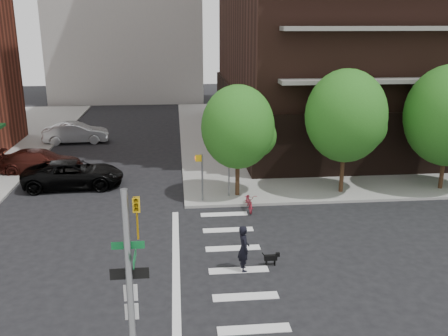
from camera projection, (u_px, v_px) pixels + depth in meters
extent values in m
plane|color=black|center=(163.00, 274.00, 19.71)|extent=(120.00, 120.00, 0.00)
cube|color=gray|center=(402.00, 132.00, 44.01)|extent=(39.00, 33.00, 0.15)
cube|color=silver|center=(254.00, 329.00, 16.17)|extent=(2.40, 0.50, 0.01)
cube|color=silver|center=(246.00, 297.00, 18.08)|extent=(2.40, 0.50, 0.01)
cube|color=silver|center=(239.00, 270.00, 19.99)|extent=(2.40, 0.50, 0.01)
cube|color=silver|center=(233.00, 248.00, 21.89)|extent=(2.40, 0.50, 0.01)
cube|color=silver|center=(228.00, 230.00, 23.80)|extent=(2.40, 0.50, 0.01)
cube|color=silver|center=(224.00, 214.00, 25.71)|extent=(2.40, 0.50, 0.01)
cube|color=silver|center=(176.00, 273.00, 19.75)|extent=(0.30, 13.00, 0.01)
cube|color=black|center=(374.00, 108.00, 43.66)|extent=(25.50, 25.50, 4.00)
cylinder|color=#301E11|center=(237.00, 175.00, 27.81)|extent=(0.24, 0.24, 2.30)
sphere|color=#235B19|center=(238.00, 127.00, 27.02)|extent=(4.00, 4.00, 4.00)
cylinder|color=#301E11|center=(342.00, 170.00, 28.33)|extent=(0.24, 0.24, 2.60)
sphere|color=#235B19|center=(346.00, 116.00, 27.44)|extent=(4.50, 4.50, 4.50)
cylinder|color=#301E11|center=(442.00, 169.00, 28.94)|extent=(0.24, 0.24, 2.30)
cylinder|color=slate|center=(131.00, 311.00, 11.61)|extent=(0.16, 0.16, 6.00)
imported|color=gold|center=(137.00, 219.00, 10.97)|extent=(0.16, 0.20, 1.00)
cube|color=#0A5926|center=(128.00, 245.00, 11.29)|extent=(0.75, 0.02, 0.18)
cube|color=#0A5926|center=(135.00, 258.00, 11.23)|extent=(0.02, 0.75, 0.18)
cube|color=black|center=(129.00, 274.00, 11.46)|extent=(0.90, 0.02, 0.28)
cube|color=silver|center=(131.00, 293.00, 11.61)|extent=(0.32, 0.02, 0.42)
cube|color=silver|center=(132.00, 312.00, 11.75)|extent=(0.32, 0.02, 0.42)
cylinder|color=slate|center=(202.00, 178.00, 26.91)|extent=(0.10, 0.10, 2.60)
cube|color=gold|center=(198.00, 158.00, 26.58)|extent=(0.32, 0.25, 0.32)
cylinder|color=slate|center=(229.00, 178.00, 27.59)|extent=(0.08, 0.08, 2.20)
cube|color=gold|center=(229.00, 163.00, 27.19)|extent=(0.64, 0.02, 0.64)
imported|color=black|center=(74.00, 174.00, 29.67)|extent=(2.93, 5.93, 1.62)
imported|color=#3D1611|center=(40.00, 161.00, 32.43)|extent=(2.33, 5.42, 1.55)
imported|color=#B8BDC1|center=(76.00, 133.00, 40.29)|extent=(2.17, 5.23, 1.68)
imported|color=maroon|center=(249.00, 201.00, 26.18)|extent=(0.63, 1.81, 0.95)
imported|color=black|center=(244.00, 248.00, 19.74)|extent=(0.74, 0.52, 1.91)
cube|color=black|center=(271.00, 258.00, 20.32)|extent=(0.53, 0.17, 0.21)
cube|color=black|center=(278.00, 255.00, 20.31)|extent=(0.15, 0.13, 0.15)
cylinder|color=black|center=(274.00, 262.00, 20.45)|extent=(0.05, 0.05, 0.23)
cylinder|color=black|center=(267.00, 263.00, 20.32)|extent=(0.05, 0.05, 0.23)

